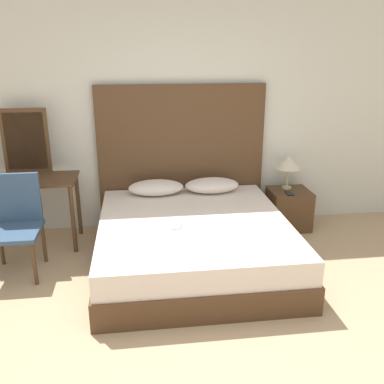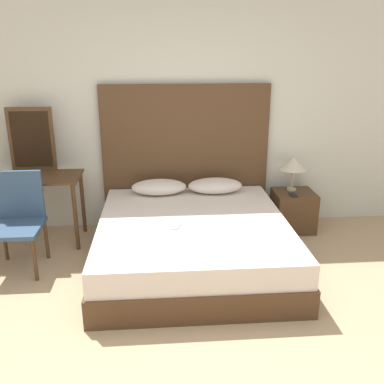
{
  "view_description": "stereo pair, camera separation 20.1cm",
  "coord_description": "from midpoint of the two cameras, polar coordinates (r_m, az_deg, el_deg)",
  "views": [
    {
      "loc": [
        -0.48,
        -2.36,
        2.08
      ],
      "look_at": [
        0.03,
        1.56,
        0.73
      ],
      "focal_mm": 40.0,
      "sensor_mm": 36.0,
      "label": 1
    },
    {
      "loc": [
        -0.28,
        -2.39,
        2.08
      ],
      "look_at": [
        0.03,
        1.56,
        0.73
      ],
      "focal_mm": 40.0,
      "sensor_mm": 36.0,
      "label": 2
    }
  ],
  "objects": [
    {
      "name": "bed",
      "position": [
        4.27,
        1.47,
        -6.72
      ],
      "size": [
        1.85,
        2.04,
        0.48
      ],
      "color": "#4C331E",
      "rests_on": "ground_plane"
    },
    {
      "name": "pillow_left",
      "position": [
        4.87,
        -3.24,
        0.66
      ],
      "size": [
        0.62,
        0.35,
        0.17
      ],
      "color": "silver",
      "rests_on": "bed"
    },
    {
      "name": "headboard",
      "position": [
        5.05,
        0.3,
        4.64
      ],
      "size": [
        1.94,
        0.05,
        1.68
      ],
      "color": "#4C331E",
      "rests_on": "ground_plane"
    },
    {
      "name": "table_lamp",
      "position": [
        5.13,
        14.46,
        3.64
      ],
      "size": [
        0.31,
        0.31,
        0.4
      ],
      "color": "tan",
      "rests_on": "nightstand"
    },
    {
      "name": "vanity_desk",
      "position": [
        4.89,
        -19.64,
        0.61
      ],
      "size": [
        1.07,
        0.55,
        0.76
      ],
      "color": "#4C331E",
      "rests_on": "ground_plane"
    },
    {
      "name": "phone_on_bed",
      "position": [
        4.01,
        -0.72,
        -4.6
      ],
      "size": [
        0.12,
        0.16,
        0.01
      ],
      "color": "#B7B7BC",
      "rests_on": "bed"
    },
    {
      "name": "vanity_mirror",
      "position": [
        5.01,
        -19.54,
        6.62
      ],
      "size": [
        0.49,
        0.03,
        0.7
      ],
      "color": "#4C331E",
      "rests_on": "vanity_desk"
    },
    {
      "name": "chair",
      "position": [
        4.43,
        -21.0,
        -3.02
      ],
      "size": [
        0.47,
        0.51,
        0.94
      ],
      "color": "#334C6B",
      "rests_on": "ground_plane"
    },
    {
      "name": "wall_back",
      "position": [
        5.02,
        -0.15,
        10.47
      ],
      "size": [
        10.0,
        0.06,
        2.7
      ],
      "color": "silver",
      "rests_on": "ground_plane"
    },
    {
      "name": "nightstand",
      "position": [
        5.23,
        14.41,
        -2.45
      ],
      "size": [
        0.46,
        0.43,
        0.47
      ],
      "color": "#4C331E",
      "rests_on": "ground_plane"
    },
    {
      "name": "phone_on_nightstand",
      "position": [
        5.04,
        14.46,
        -0.38
      ],
      "size": [
        0.07,
        0.15,
        0.01
      ],
      "color": "black",
      "rests_on": "nightstand"
    },
    {
      "name": "pillow_right",
      "position": [
        4.92,
        4.27,
        0.85
      ],
      "size": [
        0.62,
        0.35,
        0.17
      ],
      "color": "silver",
      "rests_on": "bed"
    },
    {
      "name": "ground_plane",
      "position": [
        3.18,
        3.72,
        -22.06
      ],
      "size": [
        16.0,
        16.0,
        0.0
      ],
      "primitive_type": "plane",
      "color": "tan"
    }
  ]
}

